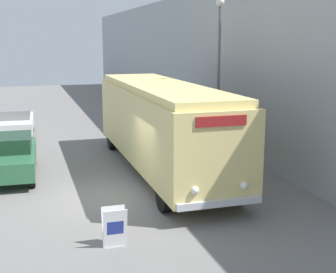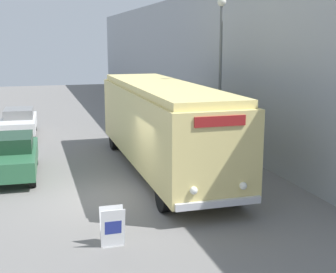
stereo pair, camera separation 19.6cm
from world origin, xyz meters
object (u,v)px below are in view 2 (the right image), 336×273
Objects in this scene: parked_car_near at (12,156)px; parked_car_mid at (19,122)px; sign_board at (113,228)px; streetlamp at (221,57)px; vintage_bus at (162,122)px.

parked_car_mid is at bearing 91.25° from parked_car_near.
streetlamp is (5.84, 7.31, 3.83)m from sign_board.
sign_board is 0.15× the size of streetlamp.
parked_car_near is (-8.39, -0.22, -3.52)m from streetlamp.
streetlamp is 9.10m from parked_car_near.
parked_car_mid is (-5.44, 8.69, -1.16)m from vintage_bus.
vintage_bus is 11.43× the size of sign_board.
vintage_bus is 2.60× the size of parked_car_mid.
sign_board is 7.54m from parked_car_near.
vintage_bus is 1.71× the size of streetlamp.
parked_car_mid reaches higher than sign_board.
parked_car_near is (-2.55, 7.09, 0.31)m from sign_board.
vintage_bus is 2.55× the size of parked_car_near.
sign_board is at bearing -67.90° from parked_car_near.
parked_car_mid is (-8.25, 7.58, -3.55)m from streetlamp.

